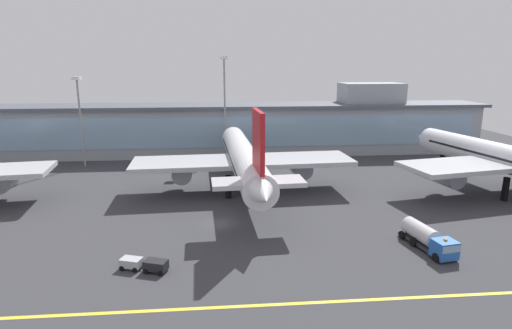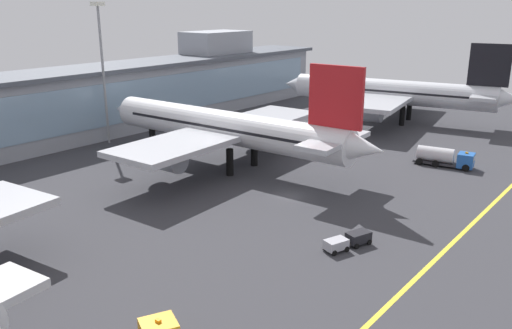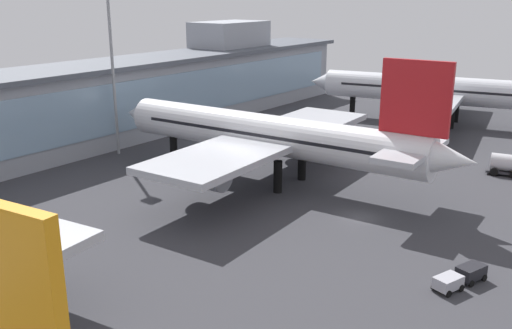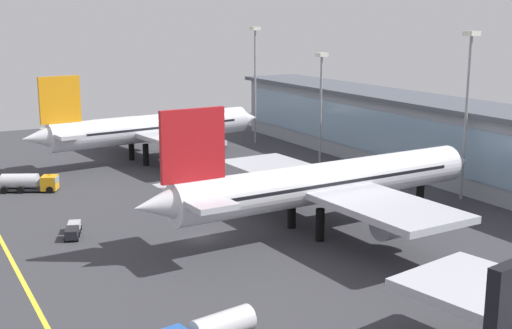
% 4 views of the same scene
% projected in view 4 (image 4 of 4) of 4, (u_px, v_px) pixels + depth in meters
% --- Properties ---
extents(ground_plane, '(193.20, 193.20, 0.00)m').
position_uv_depth(ground_plane, '(201.00, 239.00, 83.83)').
color(ground_plane, '#38383D').
extents(taxiway_centreline_stripe, '(154.56, 0.50, 0.01)m').
position_uv_depth(taxiway_centreline_stripe, '(16.00, 269.00, 73.58)').
color(taxiway_centreline_stripe, yellow).
rests_on(taxiway_centreline_stripe, ground).
extents(terminal_building, '(141.00, 14.00, 18.25)m').
position_uv_depth(terminal_building, '(501.00, 149.00, 104.19)').
color(terminal_building, '#9399A3').
rests_on(terminal_building, ground).
extents(airliner_near_left, '(37.65, 48.84, 17.06)m').
position_uv_depth(airliner_near_left, '(152.00, 129.00, 127.74)').
color(airliner_near_left, black).
rests_on(airliner_near_left, ground).
extents(airliner_near_right, '(40.69, 51.90, 17.16)m').
position_uv_depth(airliner_near_right, '(326.00, 183.00, 85.78)').
color(airliner_near_right, black).
rests_on(airliner_near_right, ground).
extents(fuel_tanker_truck, '(6.17, 9.20, 2.90)m').
position_uv_depth(fuel_tanker_truck, '(31.00, 182.00, 106.13)').
color(fuel_tanker_truck, black).
rests_on(fuel_tanker_truck, ground).
extents(service_truck_far, '(5.78, 3.37, 1.40)m').
position_uv_depth(service_truck_far, '(73.00, 230.00, 84.65)').
color(service_truck_far, black).
rests_on(service_truck_far, ground).
extents(apron_light_mast_west, '(1.80, 1.80, 25.03)m').
position_uv_depth(apron_light_mast_west, '(468.00, 92.00, 98.62)').
color(apron_light_mast_west, gray).
rests_on(apron_light_mast_west, ground).
extents(apron_light_mast_centre, '(1.80, 1.80, 24.96)m').
position_uv_depth(apron_light_mast_centre, '(255.00, 69.00, 143.94)').
color(apron_light_mast_centre, gray).
rests_on(apron_light_mast_centre, ground).
extents(apron_light_mast_east, '(1.80, 1.80, 20.54)m').
position_uv_depth(apron_light_mast_east, '(321.00, 90.00, 125.59)').
color(apron_light_mast_east, gray).
rests_on(apron_light_mast_east, ground).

